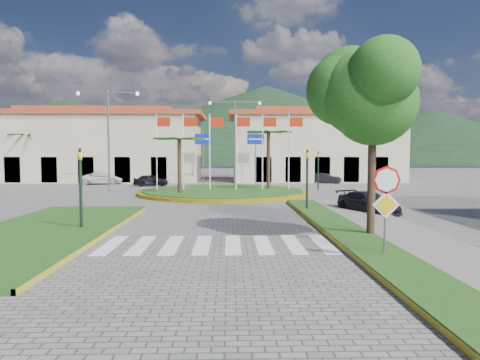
{
  "coord_description": "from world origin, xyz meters",
  "views": [
    {
      "loc": [
        0.48,
        -9.91,
        2.98
      ],
      "look_at": [
        0.93,
        8.0,
        1.89
      ],
      "focal_mm": 32.0,
      "sensor_mm": 36.0,
      "label": 1
    }
  ],
  "objects_px": {
    "deciduous_tree": "(373,91)",
    "car_dark_a": "(151,180)",
    "white_van": "(101,179)",
    "car_side_right": "(368,202)",
    "car_dark_b": "(325,178)",
    "roundabout_island": "(223,192)",
    "stop_sign": "(386,196)"
  },
  "relations": [
    {
      "from": "car_side_right",
      "to": "stop_sign",
      "type": "bearing_deg",
      "value": -129.03
    },
    {
      "from": "car_dark_a",
      "to": "car_side_right",
      "type": "xyz_separation_m",
      "value": [
        14.34,
        -18.63,
        -0.01
      ]
    },
    {
      "from": "white_van",
      "to": "car_side_right",
      "type": "relative_size",
      "value": 1.1
    },
    {
      "from": "roundabout_island",
      "to": "stop_sign",
      "type": "distance_m",
      "value": 20.69
    },
    {
      "from": "stop_sign",
      "to": "car_dark_b",
      "type": "height_order",
      "value": "stop_sign"
    },
    {
      "from": "roundabout_island",
      "to": "white_van",
      "type": "distance_m",
      "value": 16.1
    },
    {
      "from": "car_dark_a",
      "to": "car_dark_b",
      "type": "distance_m",
      "value": 17.54
    },
    {
      "from": "deciduous_tree",
      "to": "car_dark_a",
      "type": "bearing_deg",
      "value": 116.27
    },
    {
      "from": "deciduous_tree",
      "to": "white_van",
      "type": "xyz_separation_m",
      "value": [
        -17.67,
        27.53,
        -4.61
      ]
    },
    {
      "from": "deciduous_tree",
      "to": "car_side_right",
      "type": "height_order",
      "value": "deciduous_tree"
    },
    {
      "from": "car_dark_b",
      "to": "car_side_right",
      "type": "height_order",
      "value": "car_side_right"
    },
    {
      "from": "deciduous_tree",
      "to": "car_dark_a",
      "type": "relative_size",
      "value": 2.11
    },
    {
      "from": "white_van",
      "to": "car_side_right",
      "type": "bearing_deg",
      "value": -150.23
    },
    {
      "from": "deciduous_tree",
      "to": "car_side_right",
      "type": "relative_size",
      "value": 1.84
    },
    {
      "from": "roundabout_island",
      "to": "deciduous_tree",
      "type": "relative_size",
      "value": 1.87
    },
    {
      "from": "stop_sign",
      "to": "roundabout_island",
      "type": "bearing_deg",
      "value": 103.73
    },
    {
      "from": "white_van",
      "to": "car_side_right",
      "type": "height_order",
      "value": "white_van"
    },
    {
      "from": "car_dark_b",
      "to": "white_van",
      "type": "bearing_deg",
      "value": 117.11
    },
    {
      "from": "deciduous_tree",
      "to": "car_dark_b",
      "type": "relative_size",
      "value": 2.13
    },
    {
      "from": "stop_sign",
      "to": "car_side_right",
      "type": "distance_m",
      "value": 9.84
    },
    {
      "from": "roundabout_island",
      "to": "stop_sign",
      "type": "xyz_separation_m",
      "value": [
        4.9,
        -20.04,
        1.62
      ]
    },
    {
      "from": "car_side_right",
      "to": "car_dark_b",
      "type": "bearing_deg",
      "value": 59.17
    },
    {
      "from": "car_dark_a",
      "to": "stop_sign",
      "type": "bearing_deg",
      "value": -167.75
    },
    {
      "from": "deciduous_tree",
      "to": "car_dark_a",
      "type": "distance_m",
      "value": 28.26
    },
    {
      "from": "white_van",
      "to": "roundabout_island",
      "type": "bearing_deg",
      "value": -144.0
    },
    {
      "from": "white_van",
      "to": "car_dark_b",
      "type": "relative_size",
      "value": 1.28
    },
    {
      "from": "deciduous_tree",
      "to": "roundabout_island",
      "type": "bearing_deg",
      "value": 107.91
    },
    {
      "from": "white_van",
      "to": "car_dark_a",
      "type": "xyz_separation_m",
      "value": [
        5.33,
        -2.53,
        -0.02
      ]
    },
    {
      "from": "roundabout_island",
      "to": "car_side_right",
      "type": "distance_m",
      "value": 13.01
    },
    {
      "from": "car_dark_b",
      "to": "car_side_right",
      "type": "distance_m",
      "value": 22.39
    },
    {
      "from": "deciduous_tree",
      "to": "car_side_right",
      "type": "bearing_deg",
      "value": 72.57
    },
    {
      "from": "car_dark_b",
      "to": "car_side_right",
      "type": "relative_size",
      "value": 0.86
    }
  ]
}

